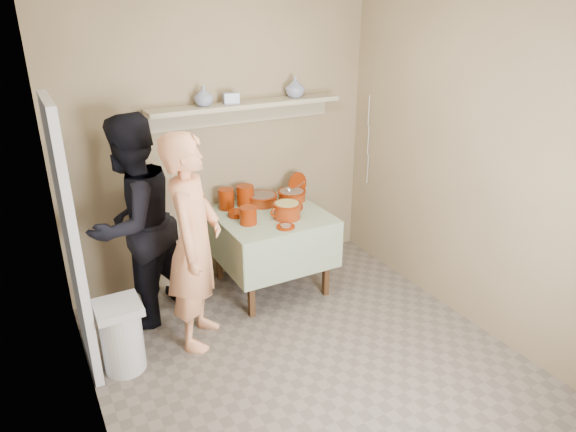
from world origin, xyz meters
TOP-DOWN VIEW (x-y plane):
  - ground at (0.00, 0.00)m, footprint 3.50×3.50m
  - tile_panel at (-1.46, 0.95)m, footprint 0.06×0.70m
  - plate_stack_a at (-0.06, 1.58)m, footprint 0.15×0.15m
  - plate_stack_b at (0.13, 1.57)m, footprint 0.16×0.16m
  - bowl_stack at (-0.02, 1.16)m, footprint 0.15×0.15m
  - empty_bowl at (-0.04, 1.37)m, footprint 0.16×0.16m
  - propped_lid at (0.70, 1.56)m, footprint 0.24×0.12m
  - vase_right at (0.70, 1.63)m, footprint 0.23×0.23m
  - vase_left at (-0.20, 1.63)m, footprint 0.23×0.23m
  - ceramic_box at (0.05, 1.62)m, footprint 0.15×0.12m
  - person_cook at (-0.62, 0.82)m, footprint 0.68×0.75m
  - person_helper at (-0.96, 1.33)m, footprint 1.10×1.05m
  - room_shell at (0.00, 0.00)m, footprint 3.04×3.54m
  - serving_table at (0.25, 1.28)m, footprint 0.97×0.97m
  - cazuela_meat_a at (0.28, 1.52)m, footprint 0.30×0.30m
  - cazuela_meat_b at (0.59, 1.48)m, footprint 0.28×0.28m
  - ladle at (0.56, 1.48)m, footprint 0.08×0.26m
  - cazuela_rice at (0.34, 1.11)m, footprint 0.33×0.25m
  - front_plate at (0.22, 0.93)m, footprint 0.16×0.16m
  - wall_shelf at (0.20, 1.65)m, footprint 1.80×0.25m
  - trash_bin at (-1.25, 0.72)m, footprint 0.32×0.32m
  - electrical_cord at (1.47, 1.48)m, footprint 0.01×0.05m

SIDE VIEW (x-z plane):
  - ground at x=0.00m, z-range 0.00..0.00m
  - trash_bin at x=-1.25m, z-range 0.00..0.56m
  - serving_table at x=0.25m, z-range 0.26..1.02m
  - front_plate at x=0.22m, z-range 0.76..0.78m
  - empty_bowl at x=-0.04m, z-range 0.76..0.81m
  - cazuela_meat_a at x=0.28m, z-range 0.77..0.87m
  - cazuela_meat_b at x=0.59m, z-range 0.77..0.87m
  - bowl_stack at x=-0.02m, z-range 0.76..0.91m
  - cazuela_rice at x=0.34m, z-range 0.77..0.92m
  - plate_stack_a at x=-0.06m, z-range 0.76..0.95m
  - plate_stack_b at x=0.13m, z-range 0.76..0.96m
  - person_cook at x=-0.62m, z-range 0.00..1.72m
  - ladle at x=0.56m, z-range 0.78..0.97m
  - propped_lid at x=0.70m, z-range 0.76..1.00m
  - person_helper at x=-0.96m, z-range 0.00..1.78m
  - tile_panel at x=-1.46m, z-range 0.00..2.00m
  - electrical_cord at x=1.47m, z-range 0.80..1.70m
  - room_shell at x=0.00m, z-range 0.30..2.92m
  - wall_shelf at x=0.20m, z-range 1.57..1.78m
  - ceramic_box at x=0.05m, z-range 1.72..1.82m
  - vase_left at x=-0.20m, z-range 1.72..1.89m
  - vase_right at x=0.70m, z-range 1.72..1.91m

